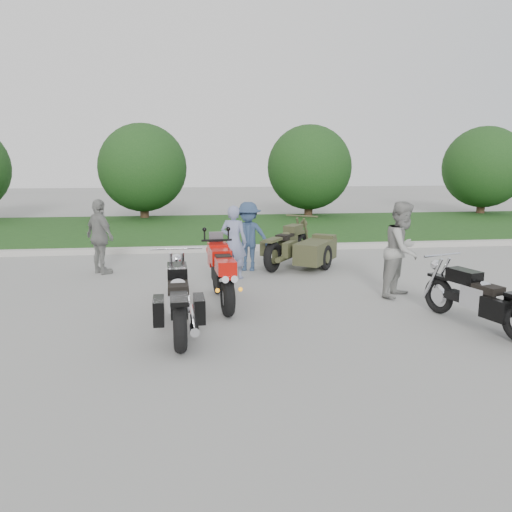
{
  "coord_description": "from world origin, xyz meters",
  "views": [
    {
      "loc": [
        -0.94,
        -7.72,
        2.5
      ],
      "look_at": [
        0.15,
        1.06,
        0.8
      ],
      "focal_mm": 35.0,
      "sensor_mm": 36.0,
      "label": 1
    }
  ],
  "objects": [
    {
      "name": "cruiser_right",
      "position": [
        3.31,
        -1.01,
        0.43
      ],
      "size": [
        0.82,
        2.12,
        0.84
      ],
      "rotation": [
        0.0,
        0.0,
        0.3
      ],
      "color": "black",
      "rests_on": "ground"
    },
    {
      "name": "tree_mid_right",
      "position": [
        4.0,
        13.5,
        2.19
      ],
      "size": [
        3.6,
        3.6,
        4.0
      ],
      "color": "#3F2B1C",
      "rests_on": "ground"
    },
    {
      "name": "person_grey",
      "position": [
        2.85,
        0.91,
        0.89
      ],
      "size": [
        1.09,
        1.08,
        1.77
      ],
      "primitive_type": "imported",
      "rotation": [
        0.0,
        0.0,
        0.77
      ],
      "color": "gray",
      "rests_on": "ground"
    },
    {
      "name": "person_denim",
      "position": [
        0.27,
        3.48,
        0.79
      ],
      "size": [
        1.14,
        0.83,
        1.58
      ],
      "primitive_type": "imported",
      "rotation": [
        0.0,
        0.0,
        -0.27
      ],
      "color": "navy",
      "rests_on": "ground"
    },
    {
      "name": "ground",
      "position": [
        0.0,
        0.0,
        0.0
      ],
      "size": [
        80.0,
        80.0,
        0.0
      ],
      "primitive_type": "plane",
      "color": "gray",
      "rests_on": "ground"
    },
    {
      "name": "person_stripe",
      "position": [
        -0.12,
        2.75,
        0.79
      ],
      "size": [
        0.67,
        0.57,
        1.57
      ],
      "primitive_type": "imported",
      "rotation": [
        0.0,
        0.0,
        2.75
      ],
      "color": "gray",
      "rests_on": "ground"
    },
    {
      "name": "tree_mid_left",
      "position": [
        -3.0,
        13.5,
        2.19
      ],
      "size": [
        3.6,
        3.6,
        4.0
      ],
      "color": "#3F2B1C",
      "rests_on": "ground"
    },
    {
      "name": "cruiser_left",
      "position": [
        -1.19,
        -0.63,
        0.48
      ],
      "size": [
        0.46,
        2.43,
        0.93
      ],
      "rotation": [
        0.0,
        0.0,
        0.05
      ],
      "color": "black",
      "rests_on": "ground"
    },
    {
      "name": "sportbike_red",
      "position": [
        -0.48,
        0.75,
        0.58
      ],
      "size": [
        0.43,
        2.1,
        1.0
      ],
      "rotation": [
        0.0,
        0.0,
        0.07
      ],
      "color": "black",
      "rests_on": "ground"
    },
    {
      "name": "curb",
      "position": [
        0.0,
        6.0,
        0.07
      ],
      "size": [
        60.0,
        0.3,
        0.15
      ],
      "primitive_type": "cube",
      "color": "#B2AFA7",
      "rests_on": "ground"
    },
    {
      "name": "grass_strip",
      "position": [
        0.0,
        10.15,
        0.07
      ],
      "size": [
        60.0,
        8.0,
        0.14
      ],
      "primitive_type": "cube",
      "color": "#29591E",
      "rests_on": "ground"
    },
    {
      "name": "cruiser_sidecar",
      "position": [
        1.59,
        3.59,
        0.44
      ],
      "size": [
        1.95,
        2.28,
        0.95
      ],
      "rotation": [
        0.0,
        0.0,
        -0.6
      ],
      "color": "black",
      "rests_on": "ground"
    },
    {
      "name": "tree_far_right",
      "position": [
        12.0,
        13.5,
        2.19
      ],
      "size": [
        3.6,
        3.6,
        4.0
      ],
      "color": "#3F2B1C",
      "rests_on": "ground"
    },
    {
      "name": "person_back",
      "position": [
        -3.02,
        3.54,
        0.83
      ],
      "size": [
        0.94,
        1.01,
        1.67
      ],
      "primitive_type": "imported",
      "rotation": [
        0.0,
        0.0,
        2.27
      ],
      "color": "gray",
      "rests_on": "ground"
    }
  ]
}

